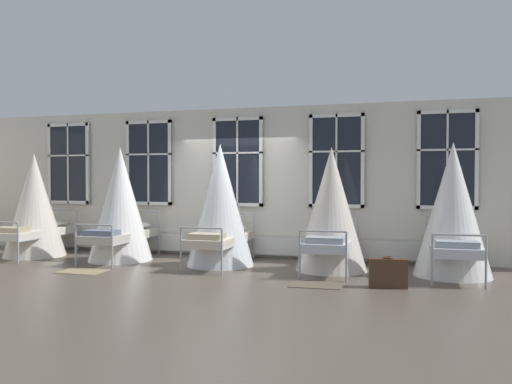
{
  "coord_description": "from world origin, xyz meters",
  "views": [
    {
      "loc": [
        3.36,
        -9.12,
        1.62
      ],
      "look_at": [
        0.72,
        0.02,
        1.39
      ],
      "focal_mm": 35.82,
      "sensor_mm": 36.0,
      "label": 1
    }
  ],
  "objects_px": {
    "suitcase_dark": "(388,273)",
    "cot_fourth": "(331,211)",
    "cot_second": "(120,206)",
    "cot_third": "(220,207)",
    "cot_first": "(35,207)",
    "cot_fifth": "(453,212)"
  },
  "relations": [
    {
      "from": "suitcase_dark",
      "to": "cot_fourth",
      "type": "bearing_deg",
      "value": 122.76
    },
    {
      "from": "cot_second",
      "to": "cot_third",
      "type": "bearing_deg",
      "value": -91.83
    },
    {
      "from": "cot_first",
      "to": "cot_second",
      "type": "distance_m",
      "value": 2.06
    },
    {
      "from": "suitcase_dark",
      "to": "cot_second",
      "type": "bearing_deg",
      "value": 160.34
    },
    {
      "from": "cot_first",
      "to": "suitcase_dark",
      "type": "relative_size",
      "value": 3.78
    },
    {
      "from": "cot_fourth",
      "to": "cot_third",
      "type": "bearing_deg",
      "value": 91.22
    },
    {
      "from": "cot_second",
      "to": "cot_fifth",
      "type": "distance_m",
      "value": 6.29
    },
    {
      "from": "cot_fifth",
      "to": "suitcase_dark",
      "type": "distance_m",
      "value": 1.83
    },
    {
      "from": "cot_first",
      "to": "cot_third",
      "type": "height_order",
      "value": "cot_third"
    },
    {
      "from": "cot_fourth",
      "to": "cot_fifth",
      "type": "distance_m",
      "value": 2.04
    },
    {
      "from": "cot_fifth",
      "to": "suitcase_dark",
      "type": "xyz_separation_m",
      "value": [
        -1.02,
        -1.26,
        -0.86
      ]
    },
    {
      "from": "cot_second",
      "to": "suitcase_dark",
      "type": "distance_m",
      "value": 5.48
    },
    {
      "from": "cot_third",
      "to": "cot_fourth",
      "type": "bearing_deg",
      "value": -89.27
    },
    {
      "from": "cot_third",
      "to": "suitcase_dark",
      "type": "bearing_deg",
      "value": -111.42
    },
    {
      "from": "cot_fourth",
      "to": "suitcase_dark",
      "type": "relative_size",
      "value": 3.81
    },
    {
      "from": "cot_fourth",
      "to": "suitcase_dark",
      "type": "height_order",
      "value": "cot_fourth"
    },
    {
      "from": "cot_first",
      "to": "cot_fifth",
      "type": "relative_size",
      "value": 0.97
    },
    {
      "from": "cot_third",
      "to": "suitcase_dark",
      "type": "distance_m",
      "value": 3.47
    },
    {
      "from": "cot_first",
      "to": "cot_fifth",
      "type": "distance_m",
      "value": 8.35
    },
    {
      "from": "cot_second",
      "to": "cot_fifth",
      "type": "xyz_separation_m",
      "value": [
        6.29,
        0.04,
        -0.02
      ]
    },
    {
      "from": "cot_first",
      "to": "cot_fifth",
      "type": "bearing_deg",
      "value": -91.3
    },
    {
      "from": "cot_first",
      "to": "cot_second",
      "type": "bearing_deg",
      "value": -91.6
    }
  ]
}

